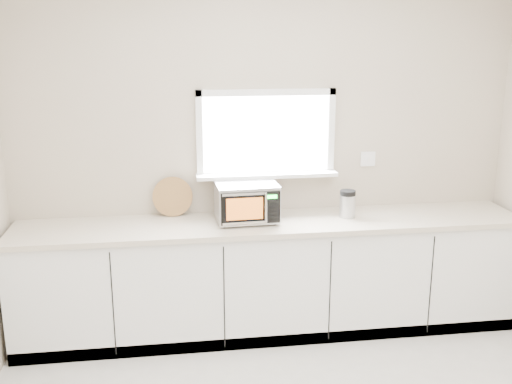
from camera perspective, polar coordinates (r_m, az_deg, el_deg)
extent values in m
cube|color=#BEB197|center=(4.80, 0.91, 3.25)|extent=(4.00, 0.02, 2.70)
cube|color=white|center=(4.75, 0.95, 5.58)|extent=(1.00, 0.02, 0.60)
cube|color=white|center=(4.75, 1.06, 1.64)|extent=(1.12, 0.16, 0.03)
cube|color=white|center=(4.69, 1.00, 9.47)|extent=(1.10, 0.04, 0.05)
cube|color=white|center=(4.79, 0.96, 1.71)|extent=(1.10, 0.04, 0.05)
cube|color=white|center=(4.68, -5.41, 5.38)|extent=(0.05, 0.04, 0.70)
cube|color=white|center=(4.84, 7.16, 5.65)|extent=(0.05, 0.04, 0.70)
cube|color=white|center=(5.00, 10.62, 3.11)|extent=(0.12, 0.01, 0.12)
cube|color=white|center=(4.79, 1.44, -8.22)|extent=(3.92, 0.60, 0.88)
cube|color=beige|center=(4.62, 1.50, -3.01)|extent=(3.92, 0.64, 0.04)
cylinder|color=black|center=(4.45, -3.05, -3.33)|extent=(0.02, 0.02, 0.01)
cylinder|color=black|center=(4.71, -3.51, -2.30)|extent=(0.02, 0.02, 0.01)
cylinder|color=black|center=(4.52, 1.82, -3.04)|extent=(0.02, 0.02, 0.01)
cylinder|color=black|center=(4.78, 1.10, -2.04)|extent=(0.02, 0.02, 0.01)
cube|color=#B8BBC0|center=(4.57, -0.91, -0.93)|extent=(0.48, 0.37, 0.28)
cube|color=black|center=(4.40, -0.50, -1.56)|extent=(0.44, 0.03, 0.24)
cube|color=orange|center=(4.39, -1.08, -1.62)|extent=(0.27, 0.02, 0.17)
cylinder|color=silver|center=(4.40, 0.97, -1.58)|extent=(0.02, 0.02, 0.22)
cube|color=black|center=(4.42, 1.50, -1.47)|extent=(0.11, 0.01, 0.24)
cube|color=#19FF33|center=(4.40, 1.52, -0.45)|extent=(0.08, 0.01, 0.03)
cube|color=silver|center=(4.53, -0.92, 0.79)|extent=(0.48, 0.37, 0.01)
cube|color=#4E371B|center=(4.55, -2.46, -1.37)|extent=(0.12, 0.22, 0.25)
cube|color=black|center=(4.47, -2.86, -0.30)|extent=(0.02, 0.04, 0.09)
cube|color=black|center=(4.47, -2.48, -0.17)|extent=(0.02, 0.04, 0.09)
cube|color=black|center=(4.47, -2.09, -0.41)|extent=(0.02, 0.04, 0.09)
cube|color=black|center=(4.46, -2.67, 0.07)|extent=(0.02, 0.04, 0.09)
cube|color=black|center=(4.46, -2.23, 0.07)|extent=(0.02, 0.04, 0.09)
cylinder|color=olive|center=(4.74, -7.95, -0.43)|extent=(0.31, 0.07, 0.31)
cylinder|color=#B8BBC0|center=(4.74, 8.69, -1.33)|extent=(0.13, 0.13, 0.18)
cylinder|color=black|center=(4.71, 8.75, -0.05)|extent=(0.12, 0.12, 0.04)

